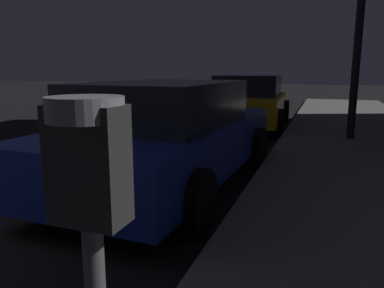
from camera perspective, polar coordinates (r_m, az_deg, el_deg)
The scene contains 3 objects.
parking_meter at distance 1.02m, azimuth -14.99°, elevation -12.13°, with size 0.19×0.19×1.38m.
car_blue at distance 5.14m, azimuth -3.84°, elevation 1.51°, with size 2.25×4.48×1.43m.
car_yellow_cab at distance 10.66m, azimuth 8.66°, elevation 6.42°, with size 2.23×4.42×1.43m.
Camera 1 is at (4.86, -1.56, 1.59)m, focal length 35.07 mm.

